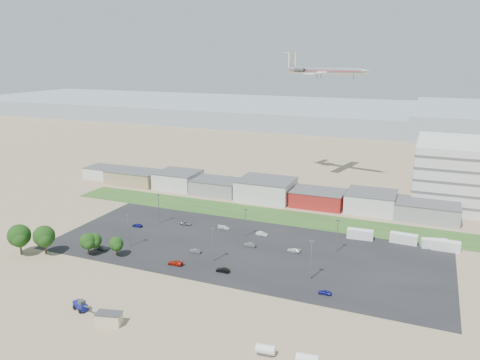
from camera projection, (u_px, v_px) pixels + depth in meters
The scene contains 36 objects.
ground at pixel (200, 272), 127.90m from camera, with size 700.00×700.00×0.00m, color #867255.
parking_lot at pixel (245, 248), 143.91m from camera, with size 120.00×50.00×0.01m, color black.
grass_strip at pixel (264, 214), 174.31m from camera, with size 160.00×16.00×0.02m, color #254E1D.
hills_backdrop at pixel (414, 120), 393.16m from camera, with size 700.00×200.00×9.00m, color gray, non-canonical shape.
building_row at pixel (241, 187), 196.50m from camera, with size 170.00×20.00×8.00m, color silver, non-canonical shape.
portable_shed at pixel (109, 319), 102.85m from camera, with size 5.69×2.95×2.86m, color beige, non-canonical shape.
telehandler at pixel (80, 305), 108.75m from camera, with size 6.61×2.20×2.75m, color navy, non-canonical shape.
storage_tank_nw at pixel (266, 349), 92.64m from camera, with size 3.81×1.91×2.29m, color silver, non-canonical shape.
storage_tank_ne at pixel (307, 359), 89.32m from camera, with size 4.31×2.15×2.59m, color silver, non-canonical shape.
box_trailer_a at pixel (360, 234), 150.95m from camera, with size 8.22×2.57×3.08m, color silver, non-canonical shape.
box_trailer_b at pixel (404, 238), 147.40m from camera, with size 8.28×2.59×3.10m, color silver, non-canonical shape.
box_trailer_c at pixel (434, 244), 143.79m from camera, with size 7.62×2.38×2.86m, color silver, non-canonical shape.
box_trailer_d at pixel (446, 246), 141.92m from camera, with size 8.22×2.57×3.08m, color silver, non-canonical shape.
tree_far_left at pixel (19, 238), 137.90m from camera, with size 7.12×7.12×10.68m, color black, non-canonical shape.
tree_left at pixel (44, 238), 138.26m from camera, with size 6.76×6.76×10.14m, color black, non-canonical shape.
tree_mid at pixel (88, 243), 138.21m from camera, with size 5.11×5.11×7.67m, color black, non-canonical shape.
tree_right at pixel (94, 242), 139.64m from camera, with size 4.70×4.70×7.06m, color black, non-canonical shape.
tree_near at pixel (116, 245), 137.51m from camera, with size 4.52×4.52×6.78m, color black, non-canonical shape.
lightpole_front_l at pixel (129, 231), 143.72m from camera, with size 1.23×0.51×10.49m, color slate, non-canonical shape.
lightpole_front_m at pixel (213, 245), 133.49m from camera, with size 1.19×0.49×10.07m, color slate, non-canonical shape.
lightpole_front_r at pixel (311, 260), 122.82m from camera, with size 1.27×0.53×10.81m, color slate, non-canonical shape.
lightpole_back_l at pixel (159, 209), 163.79m from camera, with size 1.25×0.52×10.65m, color slate, non-canonical shape.
lightpole_back_m at pixel (245, 223), 152.06m from camera, with size 1.11×0.46×9.40m, color slate, non-canonical shape.
lightpole_back_r at pixel (337, 236), 139.98m from camera, with size 1.19×0.50×10.15m, color slate, non-canonical shape.
airliner at pixel (325, 70), 209.34m from camera, with size 42.47×28.95×12.55m, color silver, non-canonical shape.
parked_car_2 at pixel (325, 292), 116.06m from camera, with size 1.33×3.31×1.13m, color navy.
parked_car_3 at pixel (175, 263), 132.24m from camera, with size 1.82×4.48×1.30m, color maroon.
parked_car_4 at pixel (195, 251), 140.46m from camera, with size 1.27×3.65×1.20m, color #595B5E.
parked_car_5 at pixel (137, 225), 161.54m from camera, with size 1.44×3.59×1.22m, color navy.
parked_car_6 at pixel (224, 227), 159.38m from camera, with size 1.74×4.28×1.24m, color silver.
parked_car_7 at pixel (250, 245), 144.98m from camera, with size 1.32×3.78×1.25m, color #595B5E.
parked_car_9 at pixel (186, 223), 163.49m from camera, with size 1.90×4.11×1.14m, color #A5A5AA.
parked_car_10 at pixel (102, 248), 142.69m from camera, with size 1.66×4.08×1.18m, color #595B5E.
parked_car_11 at pixel (262, 234), 153.84m from camera, with size 1.33×3.80×1.25m, color silver.
parked_car_12 at pixel (294, 250), 140.93m from camera, with size 1.65×4.05×1.18m, color silver.
parked_car_13 at pixel (223, 270), 127.89m from camera, with size 1.32×3.79×1.25m, color black.
Camera 1 is at (54.65, -103.96, 57.65)m, focal length 35.00 mm.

